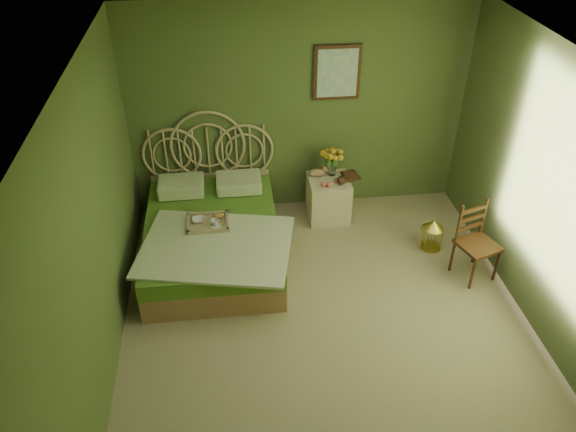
{
  "coord_description": "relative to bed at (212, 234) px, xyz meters",
  "views": [
    {
      "loc": [
        -0.85,
        -3.81,
        4.08
      ],
      "look_at": [
        -0.28,
        1.0,
        0.67
      ],
      "focal_mm": 35.0,
      "sensor_mm": 36.0,
      "label": 1
    }
  ],
  "objects": [
    {
      "name": "chair",
      "position": [
        2.8,
        -0.62,
        0.18
      ],
      "size": [
        0.48,
        0.48,
        0.86
      ],
      "rotation": [
        0.0,
        0.0,
        0.33
      ],
      "color": "#381B0F",
      "rests_on": "floor"
    },
    {
      "name": "birdcage",
      "position": [
        2.51,
        -0.17,
        -0.11
      ],
      "size": [
        0.25,
        0.25,
        0.38
      ],
      "rotation": [
        0.0,
        0.0,
        0.39
      ],
      "color": "gold",
      "rests_on": "floor"
    },
    {
      "name": "wall_right",
      "position": [
        3.1,
        -1.29,
        1.0
      ],
      "size": [
        0.0,
        4.5,
        4.5
      ],
      "primitive_type": "plane",
      "rotation": [
        1.57,
        0.0,
        -1.57
      ],
      "color": "#4D6334",
      "rests_on": "floor"
    },
    {
      "name": "wall_art",
      "position": [
        1.53,
        0.93,
        1.45
      ],
      "size": [
        0.54,
        0.04,
        0.64
      ],
      "color": "#381B0F",
      "rests_on": "wall_back"
    },
    {
      "name": "bed",
      "position": [
        0.0,
        0.0,
        0.0
      ],
      "size": [
        1.73,
        2.18,
        1.35
      ],
      "color": "tan",
      "rests_on": "floor"
    },
    {
      "name": "floor",
      "position": [
        1.1,
        -1.29,
        -0.3
      ],
      "size": [
        4.5,
        4.5,
        0.0
      ],
      "primitive_type": "plane",
      "color": "tan",
      "rests_on": "ground"
    },
    {
      "name": "coffee_cup",
      "position": [
        0.05,
        -0.17,
        0.27
      ],
      "size": [
        0.11,
        0.11,
        0.08
      ],
      "primitive_type": "imported",
      "rotation": [
        0.0,
        0.0,
        0.33
      ],
      "color": "white",
      "rests_on": "bed"
    },
    {
      "name": "nightstand",
      "position": [
        1.43,
        0.61,
        0.05
      ],
      "size": [
        0.49,
        0.49,
        0.97
      ],
      "color": "#F3E1C6",
      "rests_on": "floor"
    },
    {
      "name": "book_upper",
      "position": [
        1.61,
        0.61,
        0.27
      ],
      "size": [
        0.19,
        0.24,
        0.02
      ],
      "primitive_type": "imported",
      "rotation": [
        0.0,
        0.0,
        -0.12
      ],
      "color": "#472819",
      "rests_on": "nightstand"
    },
    {
      "name": "wall_left",
      "position": [
        -0.9,
        -1.29,
        1.0
      ],
      "size": [
        0.0,
        4.5,
        4.5
      ],
      "primitive_type": "plane",
      "rotation": [
        1.57,
        0.0,
        1.57
      ],
      "color": "#4D6334",
      "rests_on": "floor"
    },
    {
      "name": "book_lower",
      "position": [
        1.61,
        0.61,
        0.26
      ],
      "size": [
        0.23,
        0.28,
        0.02
      ],
      "primitive_type": "imported",
      "rotation": [
        0.0,
        0.0,
        0.2
      ],
      "color": "#381E0F",
      "rests_on": "nightstand"
    },
    {
      "name": "cereal_bowl",
      "position": [
        -0.13,
        -0.06,
        0.24
      ],
      "size": [
        0.16,
        0.16,
        0.03
      ],
      "primitive_type": "imported",
      "rotation": [
        0.0,
        0.0,
        0.14
      ],
      "color": "white",
      "rests_on": "bed"
    },
    {
      "name": "wall_back",
      "position": [
        1.1,
        0.96,
        1.0
      ],
      "size": [
        4.0,
        0.0,
        4.0
      ],
      "primitive_type": "plane",
      "rotation": [
        1.57,
        0.0,
        0.0
      ],
      "color": "#4D6334",
      "rests_on": "floor"
    },
    {
      "name": "ceiling",
      "position": [
        1.1,
        -1.29,
        2.3
      ],
      "size": [
        4.5,
        4.5,
        0.0
      ],
      "primitive_type": "plane",
      "rotation": [
        3.14,
        0.0,
        0.0
      ],
      "color": "silver",
      "rests_on": "wall_back"
    }
  ]
}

